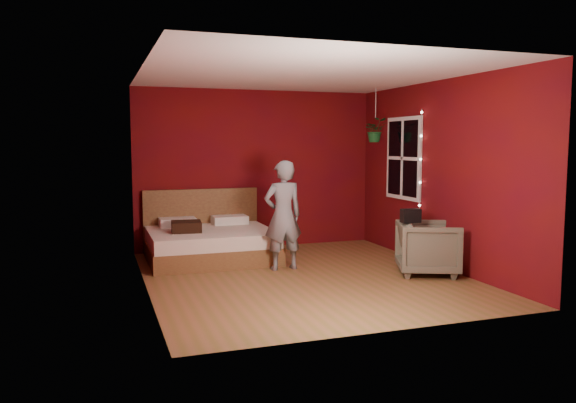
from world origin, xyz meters
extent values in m
plane|color=brown|center=(0.00, 0.00, 0.00)|extent=(4.50, 4.50, 0.00)
cube|color=#660F0A|center=(0.00, 2.26, 1.30)|extent=(4.00, 0.02, 2.60)
cube|color=#660F0A|center=(0.00, -2.26, 1.30)|extent=(4.00, 0.02, 2.60)
cube|color=#660F0A|center=(-2.01, 0.00, 1.30)|extent=(0.02, 4.50, 2.60)
cube|color=#660F0A|center=(2.01, 0.00, 1.30)|extent=(0.02, 4.50, 2.60)
cube|color=white|center=(0.00, 0.00, 2.61)|extent=(4.00, 4.50, 0.02)
cube|color=white|center=(1.97, 0.90, 1.50)|extent=(0.04, 0.97, 1.27)
cube|color=black|center=(1.96, 0.90, 1.50)|extent=(0.02, 0.85, 1.15)
cube|color=white|center=(1.95, 0.90, 1.50)|extent=(0.03, 0.05, 1.15)
cube|color=white|center=(1.95, 0.90, 1.50)|extent=(0.03, 0.85, 0.05)
cylinder|color=silver|center=(1.94, 0.38, 1.50)|extent=(0.01, 0.01, 1.45)
sphere|color=#FFF2CC|center=(1.94, 0.38, 0.83)|extent=(0.04, 0.04, 0.04)
sphere|color=#FFF2CC|center=(1.94, 0.38, 1.16)|extent=(0.04, 0.04, 0.04)
sphere|color=#FFF2CC|center=(1.94, 0.38, 1.50)|extent=(0.04, 0.04, 0.04)
sphere|color=#FFF2CC|center=(1.94, 0.38, 1.84)|extent=(0.04, 0.04, 0.04)
sphere|color=#FFF2CC|center=(1.94, 0.38, 2.17)|extent=(0.04, 0.04, 0.04)
cube|color=brown|center=(-0.95, 1.42, 0.13)|extent=(1.82, 1.55, 0.26)
cube|color=white|center=(-0.95, 1.42, 0.36)|extent=(1.79, 1.52, 0.20)
cube|color=brown|center=(-0.95, 2.16, 0.50)|extent=(1.82, 0.07, 1.00)
cube|color=white|center=(-1.36, 1.94, 0.52)|extent=(0.55, 0.35, 0.13)
cube|color=white|center=(-0.54, 1.94, 0.52)|extent=(0.55, 0.35, 0.13)
imported|color=slate|center=(-0.13, 0.50, 0.75)|extent=(0.57, 0.39, 1.50)
imported|color=#656450|center=(1.60, -0.39, 0.35)|extent=(1.01, 0.99, 0.71)
cube|color=black|center=(1.32, -0.40, 0.79)|extent=(0.26, 0.14, 0.18)
cube|color=black|center=(-1.31, 1.37, 0.53)|extent=(0.47, 0.47, 0.15)
cylinder|color=silver|center=(1.69, 1.30, 2.36)|extent=(0.01, 0.01, 0.47)
imported|color=#19591F|center=(1.69, 1.30, 1.94)|extent=(0.41, 0.38, 0.38)
camera|label=1|loc=(-2.54, -6.71, 1.74)|focal=35.00mm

